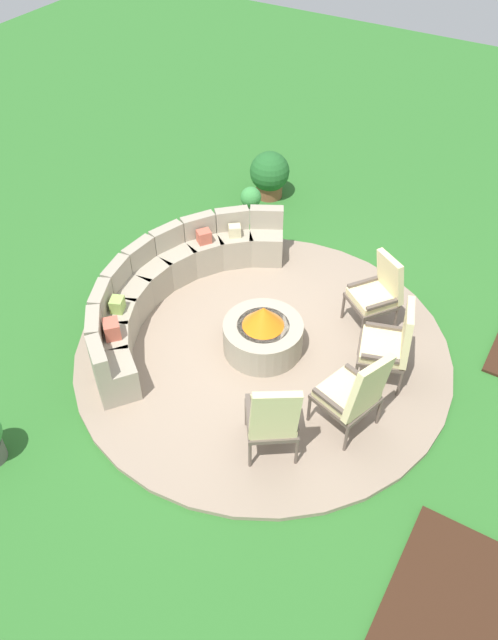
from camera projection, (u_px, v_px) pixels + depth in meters
name	position (u px, v px, depth m)	size (l,w,h in m)	color
ground_plane	(263.00, 351.00, 7.94)	(24.00, 24.00, 0.00)	#2D6B28
patio_circle	(263.00, 350.00, 7.92)	(4.68, 4.68, 0.06)	gray
mulch_bed_left	(453.00, 632.00, 5.46)	(2.06, 1.27, 0.04)	#382114
fire_pit	(263.00, 333.00, 7.72)	(0.99, 0.99, 0.68)	#9E937F
curved_stone_bench	(169.00, 285.00, 8.31)	(3.71, 1.52, 0.78)	#9E937F
lounge_chair_front_left	(273.00, 417.00, 6.39)	(0.77, 0.77, 1.16)	brown
lounge_chair_front_right	(354.00, 393.00, 6.63)	(0.75, 0.75, 1.16)	brown
lounge_chair_back_left	(392.00, 343.00, 7.19)	(0.73, 0.71, 1.09)	brown
lounge_chair_back_right	(378.00, 291.00, 7.86)	(0.73, 0.76, 1.05)	brown
potted_plant_0	(251.00, 203.00, 9.85)	(0.33, 0.33, 0.58)	#A89E8E
potted_plant_1	(270.00, 174.00, 10.30)	(0.65, 0.65, 0.78)	brown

